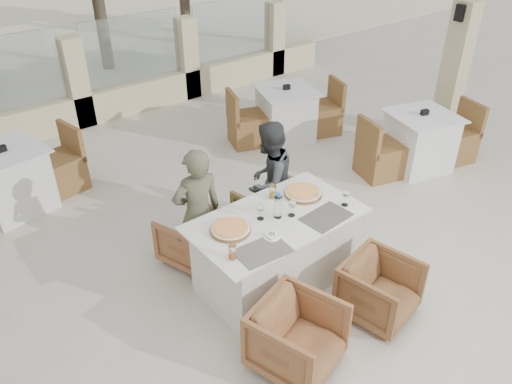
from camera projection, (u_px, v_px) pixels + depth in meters
ground at (277, 285)px, 4.90m from camera, size 80.00×80.00×0.00m
perimeter_wall_far at (76, 77)px, 7.65m from camera, size 10.00×0.34×1.60m
lantern_pillar at (454, 72)px, 7.23m from camera, size 0.34×0.34×2.00m
dining_table at (276, 251)px, 4.73m from camera, size 1.60×0.90×0.77m
placemat_near_left at (263, 251)px, 4.12m from camera, size 0.47×0.34×0.00m
placemat_near_right at (326, 217)px, 4.54m from camera, size 0.47×0.33×0.00m
pizza_left at (231, 229)px, 4.34m from camera, size 0.46×0.46×0.05m
pizza_right at (303, 193)px, 4.84m from camera, size 0.46×0.46×0.05m
water_bottle at (278, 205)px, 4.47m from camera, size 0.08×0.08×0.25m
wine_glass_centre at (261, 211)px, 4.46m from camera, size 0.09×0.09×0.18m
wine_glass_near at (292, 207)px, 4.51m from camera, size 0.08×0.08×0.18m
wine_glass_corner at (345, 197)px, 4.65m from camera, size 0.09×0.09×0.18m
beer_glass_left at (232, 252)px, 4.02m from camera, size 0.08×0.08×0.13m
beer_glass_right at (273, 192)px, 4.78m from camera, size 0.09×0.09×0.14m
olive_dish at (272, 235)px, 4.27m from camera, size 0.12×0.12×0.04m
armchair_far_left at (193, 237)px, 5.09m from camera, size 0.75×0.76×0.55m
armchair_far_right at (275, 214)px, 5.37m from camera, size 0.81×0.82×0.65m
armchair_near_left at (297, 338)px, 3.95m from camera, size 0.80×0.81×0.60m
armchair_near_right at (380, 290)px, 4.44m from camera, size 0.71×0.72×0.56m
diner_left at (198, 213)px, 4.75m from camera, size 0.54×0.39×1.35m
diner_right at (269, 181)px, 5.27m from camera, size 0.77×0.69×1.33m
bg_table_a at (11, 181)px, 5.83m from camera, size 1.76×1.09×0.77m
bg_table_b at (286, 114)px, 7.48m from camera, size 1.82×1.31×0.77m
bg_table_c at (419, 141)px, 6.70m from camera, size 1.80×1.24×0.77m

